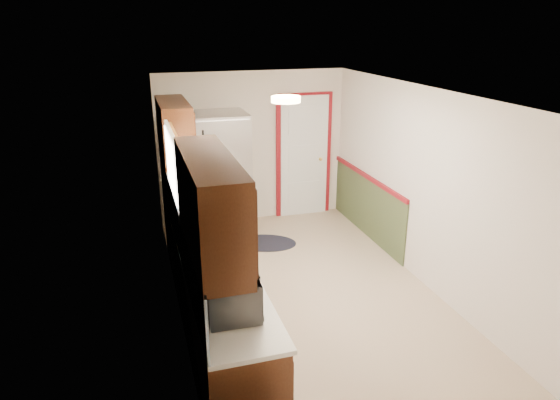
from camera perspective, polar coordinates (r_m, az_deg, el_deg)
room_shell at (r=5.71m, az=2.90°, el=0.24°), size 3.20×5.20×2.52m
kitchen_run at (r=5.33m, az=-8.79°, el=-6.02°), size 0.63×4.00×2.20m
back_wall_trim at (r=8.11m, az=4.26°, el=3.85°), size 1.12×2.30×2.08m
ceiling_fixture at (r=5.15m, az=0.68°, el=11.43°), size 0.30×0.30×0.06m
microwave at (r=3.99m, az=-5.60°, el=-9.82°), size 0.35×0.62×0.41m
refrigerator at (r=7.23m, az=-6.88°, el=2.36°), size 0.81×0.80×1.92m
rug at (r=7.42m, az=-1.74°, el=-4.92°), size 1.08×0.89×0.01m
cooktop at (r=6.53m, az=-10.23°, el=0.17°), size 0.46×0.55×0.02m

